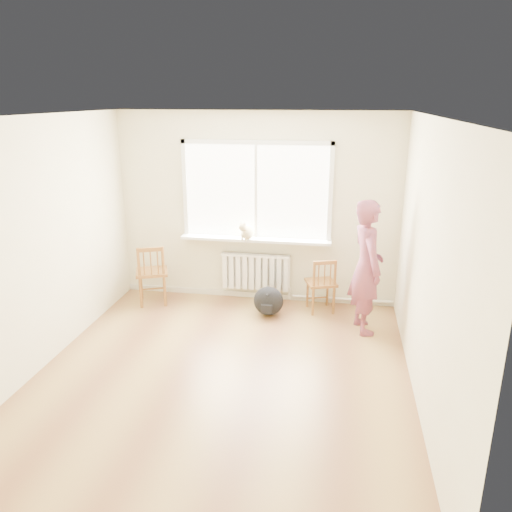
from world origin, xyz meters
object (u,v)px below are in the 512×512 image
at_px(cat, 247,232).
at_px(backpack, 268,301).
at_px(chair_left, 152,275).
at_px(chair_right, 322,285).
at_px(person, 367,267).

distance_m(cat, backpack, 1.02).
bearing_deg(chair_left, backpack, 155.25).
xyz_separation_m(chair_left, chair_right, (2.41, 0.13, -0.05)).
bearing_deg(chair_left, chair_right, 161.83).
relative_size(chair_left, chair_right, 1.13).
relative_size(cat, backpack, 0.99).
distance_m(chair_right, cat, 1.28).
xyz_separation_m(chair_right, person, (0.56, -0.48, 0.46)).
bearing_deg(person, chair_left, 66.61).
bearing_deg(chair_right, person, 120.35).
bearing_deg(cat, backpack, -27.83).
distance_m(person, backpack, 1.44).
bearing_deg(person, backpack, 62.41).
bearing_deg(cat, chair_right, 10.57).
bearing_deg(chair_right, cat, -28.10).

